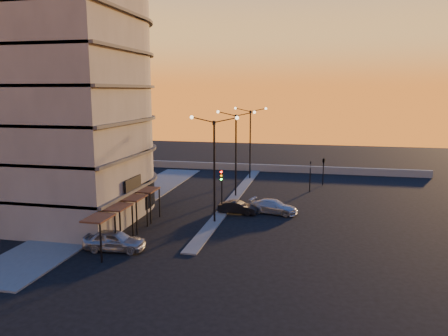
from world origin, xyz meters
TOP-DOWN VIEW (x-y plane):
  - ground at (0.00, 0.00)m, footprint 120.00×120.00m
  - sidewalk_west at (-10.50, 4.00)m, footprint 5.00×40.00m
  - median at (0.00, 10.00)m, footprint 1.20×36.00m
  - parapet at (2.00, 26.00)m, footprint 44.00×0.50m
  - building at (-14.00, 0.03)m, footprint 14.35×17.08m
  - streetlamp_near at (0.00, 0.00)m, footprint 4.32×0.32m
  - streetlamp_mid at (0.00, 10.00)m, footprint 4.32×0.32m
  - streetlamp_far at (0.00, 20.00)m, footprint 4.32×0.32m
  - traffic_light_main at (0.00, 2.87)m, footprint 0.28×0.44m
  - signal_east_a at (8.00, 14.00)m, footprint 0.13×0.16m
  - signal_east_b at (9.50, 18.00)m, footprint 0.42×1.99m
  - car_hatchback at (-5.55, -8.29)m, footprint 4.66×2.18m
  - car_sedan at (1.50, 3.23)m, footprint 3.77×1.46m
  - car_wagon at (4.85, 4.10)m, footprint 4.87×2.78m

SIDE VIEW (x-z plane):
  - ground at x=0.00m, z-range 0.00..0.00m
  - sidewalk_west at x=-10.50m, z-range 0.00..0.12m
  - median at x=0.00m, z-range 0.00..0.12m
  - parapet at x=2.00m, z-range 0.00..1.00m
  - car_sedan at x=1.50m, z-range 0.00..1.22m
  - car_wagon at x=4.85m, z-range 0.00..1.33m
  - car_hatchback at x=-5.55m, z-range 0.00..1.54m
  - signal_east_a at x=8.00m, z-range 0.13..3.73m
  - traffic_light_main at x=0.00m, z-range 0.76..5.01m
  - signal_east_b at x=9.50m, z-range 1.30..4.90m
  - streetlamp_near at x=0.00m, z-range 0.84..10.35m
  - streetlamp_mid at x=0.00m, z-range 0.84..10.35m
  - streetlamp_far at x=0.00m, z-range 0.84..10.35m
  - building at x=-14.00m, z-range -0.59..24.41m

